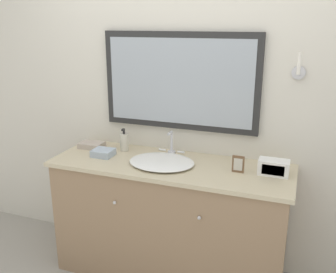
# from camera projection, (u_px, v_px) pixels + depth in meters

# --- Properties ---
(wall_back) EXTENTS (8.00, 0.18, 2.55)m
(wall_back) POSITION_uv_depth(u_px,v_px,m) (185.00, 102.00, 2.83)
(wall_back) COLOR silver
(wall_back) RESTS_ON ground_plane
(vanity_counter) EXTENTS (1.72, 0.60, 0.90)m
(vanity_counter) POSITION_uv_depth(u_px,v_px,m) (170.00, 220.00, 2.79)
(vanity_counter) COLOR #937556
(vanity_counter) RESTS_ON ground_plane
(sink_basin) EXTENTS (0.47, 0.43, 0.19)m
(sink_basin) POSITION_uv_depth(u_px,v_px,m) (162.00, 161.00, 2.65)
(sink_basin) COLOR white
(sink_basin) RESTS_ON vanity_counter
(soap_bottle) EXTENTS (0.07, 0.07, 0.18)m
(soap_bottle) POSITION_uv_depth(u_px,v_px,m) (124.00, 142.00, 2.90)
(soap_bottle) COLOR beige
(soap_bottle) RESTS_ON vanity_counter
(appliance_box) EXTENTS (0.20, 0.11, 0.10)m
(appliance_box) POSITION_uv_depth(u_px,v_px,m) (274.00, 167.00, 2.45)
(appliance_box) COLOR white
(appliance_box) RESTS_ON vanity_counter
(picture_frame) EXTENTS (0.08, 0.01, 0.12)m
(picture_frame) POSITION_uv_depth(u_px,v_px,m) (238.00, 164.00, 2.49)
(picture_frame) COLOR brown
(picture_frame) RESTS_ON vanity_counter
(hand_towel_near_sink) EXTENTS (0.18, 0.14, 0.04)m
(hand_towel_near_sink) POSITION_uv_depth(u_px,v_px,m) (92.00, 145.00, 2.99)
(hand_towel_near_sink) COLOR #B7A899
(hand_towel_near_sink) RESTS_ON vanity_counter
(hand_towel_far_corner) EXTENTS (0.15, 0.14, 0.05)m
(hand_towel_far_corner) POSITION_uv_depth(u_px,v_px,m) (103.00, 153.00, 2.80)
(hand_towel_far_corner) COLOR #A8B7C6
(hand_towel_far_corner) RESTS_ON vanity_counter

